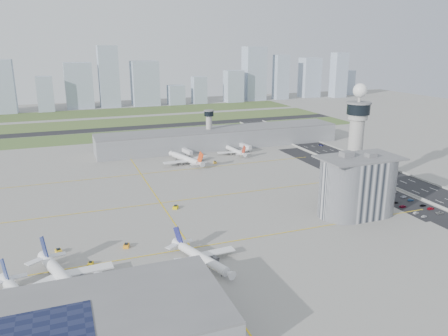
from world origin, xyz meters
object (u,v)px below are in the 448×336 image
object	(u,v)px
tug_1	(91,263)
car_lot_2	(403,206)
jet_bridge_far_0	(183,151)
jet_bridge_near_2	(181,283)
jet_bridge_near_1	(95,300)
tug_0	(58,251)
control_tower	(356,135)
secondary_tower	(209,125)
car_lot_5	(379,194)
tug_4	(215,162)
car_lot_3	(395,202)
car_lot_9	(411,200)
car_lot_0	(424,216)
airplane_near_c	(203,253)
car_lot_11	(393,192)
airplane_far_b	(234,148)
car_hw_2	(321,145)
car_hw_1	(373,170)
car_hw_4	(275,134)
tug_5	(242,155)
car_lot_7	(431,208)
admin_building	(357,186)
car_lot_6	(440,213)
car_lot_10	(404,197)
car_lot_4	(391,199)
car_lot_8	(423,205)
tug_2	(126,245)
jet_bridge_far_1	(241,146)
tug_3	(176,207)
airplane_far_a	(185,155)

from	to	relation	value
tug_1	car_lot_2	distance (m)	164.56
jet_bridge_far_0	jet_bridge_near_2	bearing A→B (deg)	-25.91
jet_bridge_near_1	tug_0	size ratio (longest dim) A/B	4.06
control_tower	jet_bridge_near_1	bearing A→B (deg)	-156.00
secondary_tower	car_lot_5	bearing A→B (deg)	-70.69
secondary_tower	tug_4	size ratio (longest dim) A/B	10.34
car_lot_3	car_lot_9	xyz separation A→B (m)	(11.00, -0.33, 0.01)
jet_bridge_far_0	car_lot_0	xyz separation A→B (m)	(80.18, -170.76, -2.31)
airplane_near_c	car_lot_11	distance (m)	140.85
airplane_far_b	car_lot_11	xyz separation A→B (m)	(52.77, -122.81, -4.38)
car_hw_2	car_hw_1	bearing A→B (deg)	-104.28
car_hw_1	car_hw_4	xyz separation A→B (m)	(-5.27, 138.66, 0.06)
jet_bridge_near_1	control_tower	bearing A→B (deg)	-56.00
secondary_tower	jet_bridge_far_0	size ratio (longest dim) A/B	2.28
car_lot_2	car_lot_3	xyz separation A→B (m)	(0.29, 6.57, 0.01)
tug_5	car_lot_7	bearing A→B (deg)	156.72
admin_building	car_lot_6	bearing A→B (deg)	-21.01
control_tower	car_lot_10	distance (m)	45.24
car_lot_4	car_lot_6	bearing A→B (deg)	-165.22
jet_bridge_far_0	tug_5	distance (m)	47.41
car_lot_4	car_hw_1	xyz separation A→B (m)	(30.30, 52.23, -0.07)
admin_building	car_hw_4	distance (m)	208.99
control_tower	car_lot_4	bearing A→B (deg)	-60.04
jet_bridge_far_0	car_hw_2	bearing A→B (deg)	74.16
car_lot_6	car_lot_9	size ratio (longest dim) A/B	1.15
car_lot_8	jet_bridge_far_0	bearing A→B (deg)	28.35
jet_bridge_near_1	car_lot_10	xyz separation A→B (m)	(176.96, 49.57, -2.27)
tug_1	tug_2	world-z (taller)	tug_2
jet_bridge_near_1	car_lot_6	distance (m)	178.09
jet_bridge_far_1	car_lot_6	size ratio (longest dim) A/B	3.27
airplane_near_c	car_lot_2	world-z (taller)	airplane_near_c
tug_3	car_hw_1	bearing A→B (deg)	38.31
control_tower	secondary_tower	bearing A→B (deg)	106.48
tug_3	car_lot_5	distance (m)	119.80
tug_1	tug_4	bearing A→B (deg)	-109.20
car_lot_0	car_lot_2	distance (m)	15.19
jet_bridge_far_0	tug_1	xyz separation A→B (m)	(-84.28, -161.97, -2.05)
tug_1	tug_2	bearing A→B (deg)	-126.97
admin_building	car_hw_4	bearing A→B (deg)	74.21
airplane_far_a	car_hw_4	world-z (taller)	airplane_far_a
car_lot_7	tug_4	bearing A→B (deg)	27.05
jet_bridge_near_1	tug_4	xyz separation A→B (m)	(99.88, 159.42, -1.95)
car_lot_2	car_lot_5	size ratio (longest dim) A/B	1.07
car_lot_4	car_lot_5	bearing A→B (deg)	-5.62
car_lot_3	jet_bridge_far_0	bearing A→B (deg)	38.00
tug_2	car_lot_9	size ratio (longest dim) A/B	0.90
airplane_far_a	jet_bridge_far_0	size ratio (longest dim) A/B	3.16
tug_4	car_lot_0	world-z (taller)	tug_4
admin_building	tug_2	bearing A→B (deg)	178.55
airplane_far_a	tug_3	distance (m)	92.94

